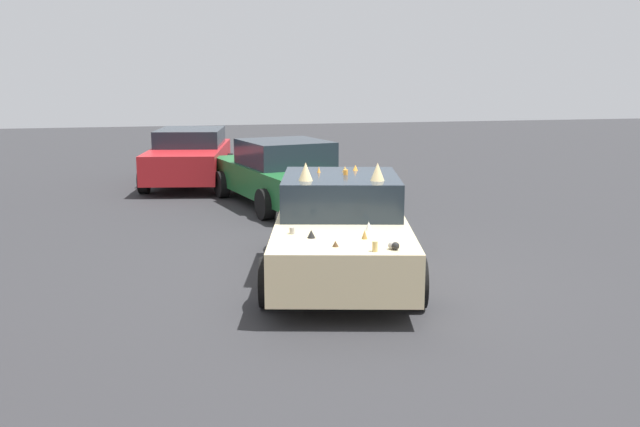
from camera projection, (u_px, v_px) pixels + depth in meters
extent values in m
plane|color=#2D2D30|center=(340.00, 274.00, 9.92)|extent=(60.00, 60.00, 0.00)
cube|color=beige|center=(341.00, 235.00, 9.80)|extent=(4.83, 2.77, 0.62)
cube|color=#1E2833|center=(341.00, 193.00, 9.88)|extent=(2.15, 2.00, 0.52)
cylinder|color=black|center=(416.00, 283.00, 8.46)|extent=(0.66, 0.36, 0.62)
cylinder|color=black|center=(269.00, 282.00, 8.48)|extent=(0.66, 0.36, 0.62)
cylinder|color=black|center=(395.00, 231.00, 11.23)|extent=(0.66, 0.36, 0.62)
cylinder|color=black|center=(283.00, 231.00, 11.25)|extent=(0.66, 0.36, 0.62)
ellipsoid|color=black|center=(406.00, 244.00, 9.47)|extent=(0.16, 0.06, 0.10)
ellipsoid|color=black|center=(278.00, 227.00, 9.85)|extent=(0.10, 0.04, 0.16)
ellipsoid|color=black|center=(267.00, 263.00, 7.94)|extent=(0.14, 0.05, 0.15)
ellipsoid|color=black|center=(403.00, 236.00, 9.82)|extent=(0.20, 0.07, 0.11)
ellipsoid|color=black|center=(397.00, 213.00, 10.72)|extent=(0.12, 0.05, 0.09)
ellipsoid|color=black|center=(416.00, 273.00, 8.43)|extent=(0.20, 0.07, 0.11)
ellipsoid|color=black|center=(274.00, 241.00, 9.08)|extent=(0.18, 0.06, 0.08)
sphere|color=gray|center=(392.00, 246.00, 7.77)|extent=(0.08, 0.08, 0.08)
cone|color=silver|center=(369.00, 226.00, 8.69)|extent=(0.13, 0.13, 0.12)
cone|color=black|center=(311.00, 234.00, 8.30)|extent=(0.14, 0.14, 0.10)
sphere|color=black|center=(395.00, 246.00, 7.73)|extent=(0.09, 0.09, 0.09)
cylinder|color=gray|center=(292.00, 231.00, 8.51)|extent=(0.08, 0.08, 0.08)
cone|color=#51381E|center=(335.00, 244.00, 7.88)|extent=(0.09, 0.09, 0.07)
cylinder|color=tan|center=(375.00, 246.00, 7.67)|extent=(0.08, 0.08, 0.11)
cone|color=#A87A38|center=(365.00, 234.00, 8.25)|extent=(0.10, 0.10, 0.11)
cylinder|color=orange|center=(346.00, 172.00, 9.86)|extent=(0.07, 0.07, 0.07)
cone|color=#A87A38|center=(345.00, 169.00, 10.15)|extent=(0.11, 0.11, 0.09)
cone|color=orange|center=(319.00, 170.00, 10.09)|extent=(0.07, 0.07, 0.09)
cone|color=orange|center=(355.00, 168.00, 10.31)|extent=(0.11, 0.11, 0.08)
cone|color=#51381E|center=(306.00, 165.00, 10.48)|extent=(0.05, 0.05, 0.10)
cone|color=#D8BC7F|center=(378.00, 172.00, 9.31)|extent=(0.19, 0.19, 0.24)
cone|color=#D8BC7F|center=(306.00, 172.00, 9.32)|extent=(0.19, 0.19, 0.24)
cube|color=red|center=(189.00, 160.00, 17.90)|extent=(4.65, 2.52, 0.70)
cube|color=#1E2833|center=(191.00, 137.00, 18.16)|extent=(2.45, 1.98, 0.43)
cylinder|color=black|center=(220.00, 180.00, 16.66)|extent=(0.67, 0.33, 0.64)
cylinder|color=black|center=(144.00, 180.00, 16.58)|extent=(0.67, 0.33, 0.64)
cylinder|color=black|center=(229.00, 165.00, 19.33)|extent=(0.67, 0.33, 0.64)
cylinder|color=black|center=(164.00, 165.00, 19.25)|extent=(0.67, 0.33, 0.64)
cube|color=#1E602D|center=(282.00, 179.00, 15.14)|extent=(4.72, 2.73, 0.62)
cube|color=#1E2833|center=(285.00, 153.00, 14.85)|extent=(2.14, 2.02, 0.54)
cylinder|color=black|center=(222.00, 184.00, 16.01)|extent=(0.65, 0.35, 0.61)
cylinder|color=black|center=(295.00, 179.00, 16.79)|extent=(0.65, 0.35, 0.61)
cylinder|color=black|center=(265.00, 204.00, 13.58)|extent=(0.65, 0.35, 0.61)
cylinder|color=black|center=(348.00, 197.00, 14.37)|extent=(0.65, 0.35, 0.61)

